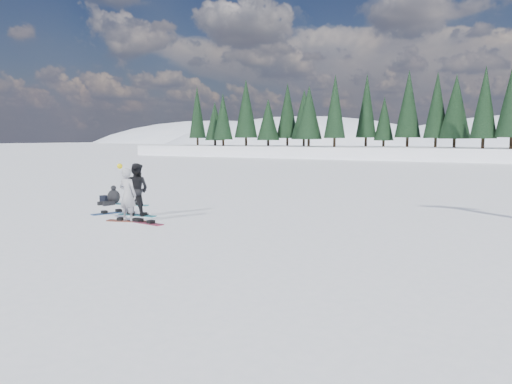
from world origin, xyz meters
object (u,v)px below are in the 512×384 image
snowboard_loose_b (145,223)px  snowboarder_man (137,190)px  snowboard_loose_a (112,213)px  snowboarder_woman (128,195)px  seated_rider (113,197)px  gear_bag (105,199)px  snowboard_loose_c (132,205)px

snowboard_loose_b → snowboarder_man: bearing=148.7°
snowboarder_man → snowboard_loose_a: (-1.19, -0.07, -0.93)m
snowboarder_woman → seated_rider: size_ratio=1.94×
snowboarder_man → gear_bag: snowboarder_man is taller
snowboarder_woman → snowboard_loose_a: 2.29m
snowboarder_man → snowboard_loose_b: bearing=131.2°
gear_bag → snowboarder_man: bearing=-29.3°
seated_rider → gear_bag: (-0.70, 0.25, -0.15)m
snowboarder_man → seated_rider: size_ratio=1.88×
snowboarder_woman → snowboard_loose_a: bearing=-32.9°
snowboard_loose_a → snowboard_loose_b: bearing=-92.4°
snowboarder_woman → snowboard_loose_c: 4.32m
snowboarder_woman → snowboard_loose_a: size_ratio=1.30×
snowboard_loose_b → snowboard_loose_c: same height
snowboarder_woman → seated_rider: snowboarder_woman is taller
snowboarder_man → seated_rider: 3.61m
gear_bag → snowboard_loose_b: 6.02m
snowboarder_man → gear_bag: size_ratio=4.19×
snowboard_loose_b → snowboard_loose_c: size_ratio=1.00×
gear_bag → snowboard_loose_b: size_ratio=0.30×
gear_bag → snowboard_loose_b: bearing=-32.1°
seated_rider → snowboarder_woman: bearing=-22.7°
snowboarder_woman → snowboarder_man: snowboarder_woman is taller
snowboarder_woman → snowboarder_man: (-0.64, 1.12, 0.03)m
snowboarder_woman → seated_rider: bearing=-41.8°
snowboarder_man → snowboard_loose_a: bearing=-6.4°
gear_bag → snowboard_loose_a: (2.55, -2.16, -0.14)m
snowboarder_woman → gear_bag: snowboarder_woman is taller
snowboarder_man → seated_rider: snowboarder_man is taller
seated_rider → gear_bag: seated_rider is taller
seated_rider → snowboard_loose_a: size_ratio=0.67×
snowboarder_man → gear_bag: (-3.74, 2.09, -0.79)m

